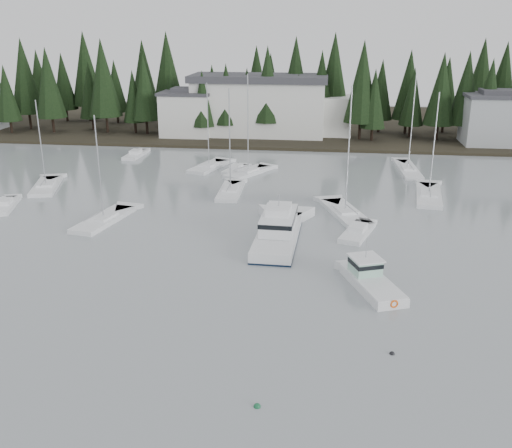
{
  "coord_description": "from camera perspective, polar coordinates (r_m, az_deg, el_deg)",
  "views": [
    {
      "loc": [
        7.99,
        -24.09,
        20.17
      ],
      "look_at": [
        1.63,
        25.68,
        2.5
      ],
      "focal_mm": 40.0,
      "sensor_mm": 36.0,
      "label": 1
    }
  ],
  "objects": [
    {
      "name": "sailboat_2",
      "position": [
        64.42,
        8.9,
        0.98
      ],
      "size": [
        5.93,
        9.9,
        14.64
      ],
      "rotation": [
        0.0,
        0.0,
        1.91
      ],
      "color": "white",
      "rests_on": "ground"
    },
    {
      "name": "runabout_4",
      "position": [
        82.66,
        -1.99,
        5.36
      ],
      "size": [
        3.59,
        5.9,
        1.42
      ],
      "rotation": [
        0.0,
        0.0,
        1.3
      ],
      "color": "white",
      "rests_on": "ground"
    },
    {
      "name": "sailboat_12",
      "position": [
        81.22,
        -0.79,
        5.08
      ],
      "size": [
        6.39,
        8.73,
        14.37
      ],
      "rotation": [
        0.0,
        0.0,
        1.08
      ],
      "color": "white",
      "rests_on": "ground"
    },
    {
      "name": "runabout_0",
      "position": [
        72.17,
        -23.81,
        1.59
      ],
      "size": [
        3.95,
        6.98,
        1.42
      ],
      "rotation": [
        0.0,
        0.0,
        1.85
      ],
      "color": "white",
      "rests_on": "ground"
    },
    {
      "name": "cabin_cruiser_center",
      "position": [
        55.91,
        2.21,
        -0.88
      ],
      "size": [
        4.21,
        12.53,
        5.34
      ],
      "rotation": [
        0.0,
        0.0,
        1.54
      ],
      "color": "white",
      "rests_on": "ground"
    },
    {
      "name": "lobster_boat_teal",
      "position": [
        47.2,
        11.37,
        -5.64
      ],
      "size": [
        5.18,
        7.9,
        4.15
      ],
      "rotation": [
        0.0,
        0.0,
        1.95
      ],
      "color": "white",
      "rests_on": "ground"
    },
    {
      "name": "ground",
      "position": [
        32.42,
        -9.16,
        -19.36
      ],
      "size": [
        260.0,
        260.0,
        0.0
      ],
      "primitive_type": "plane",
      "color": "gray",
      "rests_on": "ground"
    },
    {
      "name": "sailboat_8",
      "position": [
        85.62,
        14.93,
        5.17
      ],
      "size": [
        3.14,
        11.1,
        14.15
      ],
      "rotation": [
        0.0,
        0.0,
        1.62
      ],
      "color": "white",
      "rests_on": "ground"
    },
    {
      "name": "sailboat_10",
      "position": [
        71.93,
        -2.57,
        3.16
      ],
      "size": [
        2.99,
        8.73,
        13.5
      ],
      "rotation": [
        0.0,
        0.0,
        1.61
      ],
      "color": "white",
      "rests_on": "ground"
    },
    {
      "name": "runabout_1",
      "position": [
        58.58,
        10.13,
        -0.92
      ],
      "size": [
        4.13,
        6.99,
        1.42
      ],
      "rotation": [
        0.0,
        0.0,
        1.26
      ],
      "color": "white",
      "rests_on": "ground"
    },
    {
      "name": "sailboat_11",
      "position": [
        73.35,
        16.87,
        2.64
      ],
      "size": [
        4.24,
        10.77,
        13.24
      ],
      "rotation": [
        0.0,
        0.0,
        1.44
      ],
      "color": "white",
      "rests_on": "ground"
    },
    {
      "name": "far_shore_land",
      "position": [
        123.02,
        3.52,
        9.93
      ],
      "size": [
        240.0,
        54.0,
        1.0
      ],
      "primitive_type": "cube",
      "color": "black",
      "rests_on": "ground"
    },
    {
      "name": "sailboat_7",
      "position": [
        84.78,
        -4.71,
        5.62
      ],
      "size": [
        5.29,
        8.91,
        12.89
      ],
      "rotation": [
        0.0,
        0.0,
        1.27
      ],
      "color": "white",
      "rests_on": "ground"
    },
    {
      "name": "runabout_3",
      "position": [
        94.43,
        -11.93,
        6.73
      ],
      "size": [
        2.4,
        6.97,
        1.42
      ],
      "rotation": [
        0.0,
        0.0,
        1.54
      ],
      "color": "white",
      "rests_on": "ground"
    },
    {
      "name": "house_west",
      "position": [
        107.44,
        -6.92,
        10.96
      ],
      "size": [
        9.54,
        7.42,
        8.75
      ],
      "color": "silver",
      "rests_on": "ground"
    },
    {
      "name": "conifer_treeline",
      "position": [
        112.21,
        3.13,
        9.02
      ],
      "size": [
        200.0,
        22.0,
        20.0
      ],
      "primitive_type": null,
      "color": "black",
      "rests_on": "ground"
    },
    {
      "name": "sailboat_5",
      "position": [
        63.53,
        -14.96,
        0.27
      ],
      "size": [
        4.48,
        9.43,
        11.98
      ],
      "rotation": [
        0.0,
        0.0,
        1.38
      ],
      "color": "white",
      "rests_on": "ground"
    },
    {
      "name": "house_east_a",
      "position": [
        106.96,
        22.73,
        9.72
      ],
      "size": [
        10.6,
        8.48,
        9.25
      ],
      "color": "#999EA0",
      "rests_on": "ground"
    },
    {
      "name": "mooring_buoy_dark",
      "position": [
        38.79,
        13.44,
        -12.52
      ],
      "size": [
        0.35,
        0.35,
        0.35
      ],
      "primitive_type": "sphere",
      "color": "black",
      "rests_on": "ground"
    },
    {
      "name": "sailboat_9",
      "position": [
        78.94,
        -20.23,
        3.43
      ],
      "size": [
        5.33,
        9.39,
        11.85
      ],
      "rotation": [
        0.0,
        0.0,
        1.86
      ],
      "color": "white",
      "rests_on": "ground"
    },
    {
      "name": "harbor_inn",
      "position": [
        107.96,
        1.43,
        11.73
      ],
      "size": [
        29.5,
        11.5,
        10.9
      ],
      "color": "silver",
      "rests_on": "ground"
    },
    {
      "name": "mooring_buoy_green",
      "position": [
        33.36,
        0.11,
        -17.8
      ],
      "size": [
        0.41,
        0.41,
        0.41
      ],
      "primitive_type": "sphere",
      "color": "#145933",
      "rests_on": "ground"
    }
  ]
}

